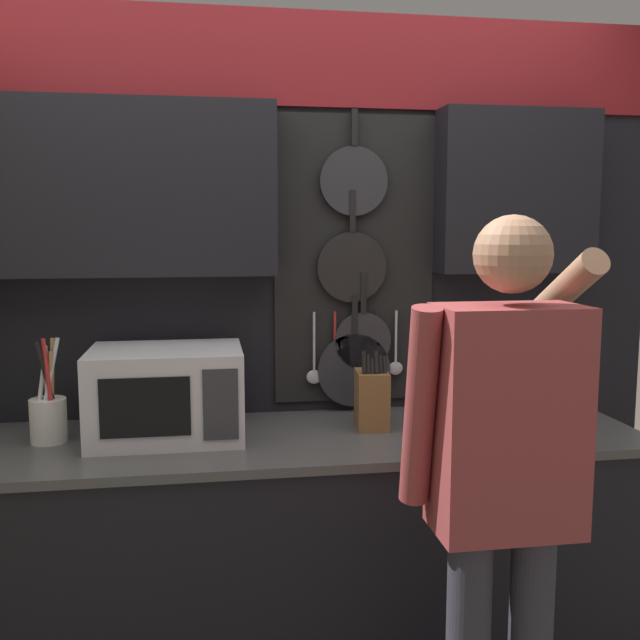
# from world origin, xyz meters

# --- Properties ---
(base_cabinet_counter) EXTENTS (2.28, 0.67, 0.90)m
(base_cabinet_counter) POSITION_xyz_m (0.00, -0.00, 0.45)
(base_cabinet_counter) COLOR black
(base_cabinet_counter) RESTS_ON ground_plane
(back_wall_unit) EXTENTS (2.85, 0.20, 2.39)m
(back_wall_unit) POSITION_xyz_m (-0.02, 0.30, 1.43)
(back_wall_unit) COLOR black
(back_wall_unit) RESTS_ON ground_plane
(microwave) EXTENTS (0.51, 0.38, 0.30)m
(microwave) POSITION_xyz_m (-0.49, 0.05, 1.05)
(microwave) COLOR silver
(microwave) RESTS_ON base_cabinet_counter
(knife_block) EXTENTS (0.12, 0.16, 0.28)m
(knife_block) POSITION_xyz_m (0.22, 0.05, 1.01)
(knife_block) COLOR brown
(knife_block) RESTS_ON base_cabinet_counter
(utensil_crock) EXTENTS (0.12, 0.12, 0.35)m
(utensil_crock) POSITION_xyz_m (-0.87, 0.05, 0.99)
(utensil_crock) COLOR white
(utensil_crock) RESTS_ON base_cabinet_counter
(person) EXTENTS (0.54, 0.60, 1.64)m
(person) POSITION_xyz_m (0.42, -0.63, 0.98)
(person) COLOR #383842
(person) RESTS_ON ground_plane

